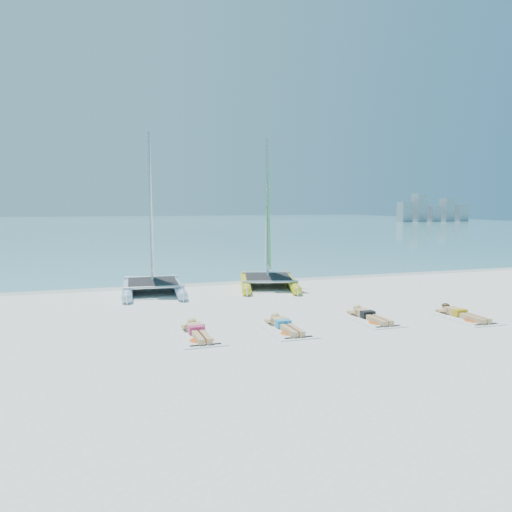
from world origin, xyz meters
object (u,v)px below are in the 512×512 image
(catamaran_yellow, at_px, (267,237))
(towel_c, at_px, (372,320))
(sunbather_b, at_px, (284,324))
(sunbather_c, at_px, (368,315))
(sunbather_a, at_px, (197,330))
(towel_b, at_px, (287,330))
(sunbather_d, at_px, (461,313))
(towel_d, at_px, (465,318))
(towel_a, at_px, (199,337))
(catamaran_blue, at_px, (152,242))

(catamaran_yellow, distance_m, towel_c, 6.83)
(sunbather_b, bearing_deg, sunbather_c, 5.96)
(sunbather_a, relative_size, towel_b, 0.93)
(catamaran_yellow, bearing_deg, towel_b, -90.05)
(sunbather_c, xyz_separation_m, sunbather_d, (2.54, -0.60, 0.00))
(sunbather_a, bearing_deg, towel_d, -4.57)
(towel_c, xyz_separation_m, towel_d, (2.54, -0.60, 0.00))
(catamaran_yellow, xyz_separation_m, sunbather_c, (0.67, -6.35, -1.73))
(towel_b, distance_m, towel_c, 2.58)
(sunbather_c, distance_m, sunbather_d, 2.61)
(towel_c, distance_m, sunbather_c, 0.22)
(towel_a, xyz_separation_m, sunbather_c, (4.76, 0.40, 0.11))
(sunbather_a, relative_size, towel_d, 0.93)
(towel_d, bearing_deg, towel_c, 166.73)
(sunbather_a, xyz_separation_m, sunbather_c, (4.76, 0.21, 0.00))
(sunbather_a, bearing_deg, towel_a, -90.00)
(catamaran_yellow, height_order, towel_c, catamaran_yellow)
(towel_c, bearing_deg, towel_b, -174.04)
(sunbather_c, height_order, sunbather_d, same)
(catamaran_blue, distance_m, towel_d, 10.44)
(sunbather_b, bearing_deg, towel_c, 1.70)
(sunbather_a, distance_m, sunbather_d, 7.31)
(sunbather_b, relative_size, towel_d, 0.93)
(towel_a, bearing_deg, sunbather_a, 90.00)
(sunbather_b, bearing_deg, towel_d, -5.84)
(catamaran_yellow, bearing_deg, catamaran_blue, -161.69)
(towel_b, distance_m, sunbather_b, 0.22)
(sunbather_d, bearing_deg, towel_d, -90.00)
(catamaran_yellow, xyz_separation_m, sunbather_a, (-4.09, -6.56, -1.73))
(catamaran_blue, bearing_deg, sunbather_b, -64.29)
(catamaran_yellow, bearing_deg, sunbather_c, -68.44)
(catamaran_blue, height_order, towel_b, catamaran_blue)
(catamaran_yellow, height_order, towel_b, catamaran_yellow)
(towel_a, height_order, sunbather_c, sunbather_c)
(catamaran_yellow, height_order, sunbather_c, catamaran_yellow)
(towel_c, height_order, sunbather_d, sunbather_d)
(sunbather_a, relative_size, sunbather_b, 1.00)
(sunbather_b, bearing_deg, sunbather_a, 178.38)
(towel_c, bearing_deg, sunbather_a, -179.83)
(catamaran_blue, distance_m, towel_b, 7.27)
(towel_c, bearing_deg, sunbather_c, 90.00)
(towel_d, xyz_separation_m, sunbather_d, (-0.00, 0.19, 0.11))
(sunbather_b, bearing_deg, catamaran_yellow, 74.02)
(sunbather_b, relative_size, sunbather_d, 1.00)
(towel_c, bearing_deg, towel_d, -13.27)
(catamaran_blue, distance_m, catamaran_yellow, 4.41)
(sunbather_a, bearing_deg, towel_c, 0.17)
(catamaran_yellow, xyz_separation_m, towel_d, (3.21, -7.14, -1.84))
(towel_d, bearing_deg, sunbather_a, 175.43)
(catamaran_yellow, height_order, sunbather_a, catamaran_yellow)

